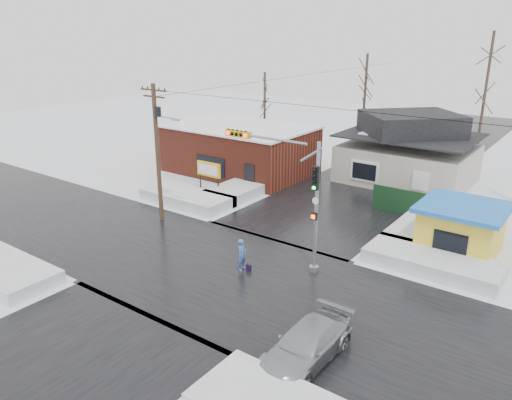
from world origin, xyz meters
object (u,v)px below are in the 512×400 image
Objects in this scene: traffic_signal at (290,185)px; kiosk at (461,228)px; car at (307,345)px; utility_pole at (158,146)px; pedestrian at (242,255)px; marquee_sign at (209,170)px.

traffic_signal is 1.52× the size of kiosk.
kiosk is 0.94× the size of car.
utility_pole reaches higher than kiosk.
car is at bearing -132.20° from pedestrian.
traffic_signal is at bearing -45.28° from pedestrian.
pedestrian is 0.36× the size of car.
traffic_signal is 0.78× the size of utility_pole.
utility_pole is 1.96× the size of kiosk.
kiosk reaches higher than pedestrian.
kiosk is at bearing 82.65° from car.
marquee_sign is at bearing 40.94° from pedestrian.
marquee_sign is at bearing -178.45° from kiosk.
utility_pole reaches higher than pedestrian.
marquee_sign is 0.52× the size of car.
marquee_sign is 1.45× the size of pedestrian.
traffic_signal is 1.43× the size of car.
pedestrian is at bearing -41.23° from marquee_sign.
kiosk is (18.50, 0.50, -0.46)m from marquee_sign.
marquee_sign reaches higher than pedestrian.
marquee_sign is (-1.07, 5.99, -3.19)m from utility_pole.
utility_pole is 3.53× the size of marquee_sign.
kiosk is at bearing 44.84° from traffic_signal.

